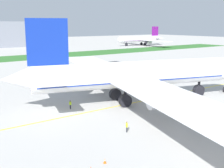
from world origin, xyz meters
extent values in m
plane|color=#ADAAA5|center=(0.00, 0.00, 0.00)|extent=(600.00, 600.00, 0.00)
cube|color=yellow|center=(0.00, 1.49, 0.00)|extent=(280.00, 0.36, 0.01)
cube|color=#2D6628|center=(0.00, 97.23, 0.05)|extent=(320.00, 24.00, 0.10)
cylinder|color=white|center=(-4.69, 1.89, 5.99)|extent=(41.75, 17.15, 5.32)
cube|color=navy|center=(-4.69, 1.89, 5.05)|extent=(40.02, 16.26, 0.64)
sphere|color=white|center=(16.82, -4.56, 5.99)|extent=(5.05, 5.05, 5.05)
cone|color=white|center=(-27.09, 8.60, 6.38)|extent=(6.90, 6.01, 4.52)
cube|color=navy|center=(-21.58, 6.95, 12.90)|extent=(7.39, 2.68, 8.51)
cube|color=white|center=(-20.86, 12.29, 6.78)|extent=(6.87, 9.48, 0.37)
cube|color=white|center=(-23.91, 2.09, 6.78)|extent=(6.87, 9.48, 0.37)
cube|color=white|center=(-0.51, 23.14, 5.32)|extent=(19.69, 38.85, 0.43)
cube|color=white|center=(-12.89, -18.16, 5.32)|extent=(19.69, 38.85, 0.43)
cylinder|color=#B7BABF|center=(-1.75, 14.63, 3.71)|extent=(5.68, 4.25, 2.93)
cylinder|color=black|center=(0.67, 13.91, 3.71)|extent=(1.30, 3.07, 3.07)
cylinder|color=#B7BABF|center=(-9.24, -10.37, 3.71)|extent=(5.68, 4.25, 2.93)
cylinder|color=black|center=(-6.82, -11.10, 3.71)|extent=(1.30, 3.07, 3.07)
cylinder|color=black|center=(10.60, -2.69, 2.29)|extent=(0.56, 0.56, 2.06)
cylinder|color=black|center=(10.60, -2.69, 1.26)|extent=(2.75, 1.81, 2.53)
cylinder|color=black|center=(-7.10, 5.53, 2.29)|extent=(0.56, 0.56, 2.06)
cylinder|color=black|center=(-7.10, 5.53, 1.26)|extent=(2.75, 1.81, 2.53)
cylinder|color=black|center=(-8.71, 0.18, 2.29)|extent=(0.56, 0.56, 2.06)
cylinder|color=black|center=(-8.71, 0.18, 1.26)|extent=(2.75, 1.81, 2.53)
cube|color=black|center=(16.06, -4.33, 6.65)|extent=(2.93, 4.36, 0.96)
sphere|color=black|center=(-19.22, 8.97, 6.46)|extent=(0.37, 0.37, 0.37)
sphere|color=black|center=(-15.83, 7.95, 6.46)|extent=(0.37, 0.37, 0.37)
sphere|color=black|center=(-12.43, 6.93, 6.46)|extent=(0.37, 0.37, 0.37)
sphere|color=black|center=(-9.03, 5.91, 6.46)|extent=(0.37, 0.37, 0.37)
sphere|color=black|center=(-5.64, 4.89, 6.46)|extent=(0.37, 0.37, 0.37)
sphere|color=black|center=(-2.24, 3.88, 6.46)|extent=(0.37, 0.37, 0.37)
sphere|color=black|center=(1.15, 2.86, 6.46)|extent=(0.37, 0.37, 0.37)
sphere|color=black|center=(4.55, 1.84, 6.46)|extent=(0.37, 0.37, 0.37)
sphere|color=black|center=(7.95, 0.82, 6.46)|extent=(0.37, 0.37, 0.37)
sphere|color=black|center=(11.34, -0.19, 6.46)|extent=(0.37, 0.37, 0.37)
cylinder|color=black|center=(17.12, -4.65, 0.60)|extent=(1.76, 0.63, 0.12)
cylinder|color=black|center=(2.45, -2.69, 0.42)|extent=(0.12, 0.12, 0.84)
cylinder|color=#BFE519|center=(2.42, -2.55, 1.10)|extent=(0.10, 0.10, 0.53)
cylinder|color=black|center=(2.49, -2.88, 0.42)|extent=(0.12, 0.12, 0.84)
cylinder|color=#BFE519|center=(2.53, -3.03, 1.10)|extent=(0.10, 0.10, 0.53)
cube|color=#BFE519|center=(2.47, -2.79, 1.13)|extent=(0.34, 0.48, 0.59)
sphere|color=#8C6647|center=(2.47, -2.79, 1.56)|extent=(0.23, 0.23, 0.23)
cylinder|color=black|center=(-17.21, -10.66, 0.42)|extent=(0.12, 0.12, 0.84)
cylinder|color=#BFE519|center=(-17.13, -10.54, 1.11)|extent=(0.10, 0.10, 0.54)
cylinder|color=black|center=(-17.32, -10.82, 0.42)|extent=(0.12, 0.12, 0.84)
cylinder|color=#BFE519|center=(-17.40, -10.95, 1.11)|extent=(0.10, 0.10, 0.54)
cube|color=#BFE519|center=(-17.26, -10.74, 1.14)|extent=(0.45, 0.50, 0.60)
sphere|color=#8C6647|center=(-17.26, -10.74, 1.56)|extent=(0.23, 0.23, 0.23)
cylinder|color=black|center=(-18.14, 5.23, 0.42)|extent=(0.12, 0.12, 0.84)
cylinder|color=#BFE519|center=(-18.14, 5.08, 1.11)|extent=(0.10, 0.10, 0.54)
cylinder|color=black|center=(-18.15, 5.43, 0.42)|extent=(0.12, 0.12, 0.84)
cylinder|color=#BFE519|center=(-18.15, 5.57, 1.11)|extent=(0.10, 0.10, 0.54)
cube|color=#BFE519|center=(-18.15, 5.33, 1.14)|extent=(0.25, 0.45, 0.60)
sphere|color=brown|center=(-18.15, 5.33, 1.57)|extent=(0.23, 0.23, 0.23)
cube|color=#F2590C|center=(-25.76, -17.04, 0.01)|extent=(0.36, 0.36, 0.03)
cone|color=#F2590C|center=(-25.76, -17.04, 0.31)|extent=(0.28, 0.28, 0.55)
cylinder|color=white|center=(-25.76, -17.04, 0.33)|extent=(0.17, 0.17, 0.06)
cube|color=black|center=(20.46, 42.49, 1.48)|extent=(3.92, 2.50, 2.05)
cube|color=black|center=(22.90, 42.60, 1.26)|extent=(1.58, 2.31, 1.62)
cube|color=#263347|center=(23.59, 42.63, 1.58)|extent=(0.16, 1.97, 0.71)
cylinder|color=black|center=(22.85, 43.77, 0.45)|extent=(0.91, 0.34, 0.90)
cylinder|color=black|center=(22.95, 41.43, 0.45)|extent=(0.91, 0.34, 0.90)
cylinder|color=black|center=(19.45, 43.62, 0.45)|extent=(0.91, 0.34, 0.90)
cylinder|color=black|center=(19.55, 41.29, 0.45)|extent=(0.91, 0.34, 0.90)
cylinder|color=white|center=(107.86, 125.36, 5.02)|extent=(32.97, 9.06, 4.46)
cube|color=#661472|center=(107.86, 125.36, 4.24)|extent=(31.63, 8.53, 0.54)
sphere|color=white|center=(90.47, 127.86, 5.02)|extent=(4.24, 4.24, 4.24)
cone|color=white|center=(126.01, 122.75, 5.35)|extent=(5.40, 4.45, 3.79)
cube|color=#661472|center=(121.44, 123.41, 10.81)|extent=(5.88, 1.28, 7.14)
cube|color=white|center=(121.45, 118.90, 5.69)|extent=(4.57, 7.57, 0.31)
cube|color=white|center=(122.72, 127.73, 5.69)|extent=(4.57, 7.57, 0.31)
cube|color=white|center=(107.06, 108.37, 4.46)|extent=(11.30, 30.13, 0.36)
cube|color=white|center=(111.88, 141.89, 4.46)|extent=(11.30, 30.13, 0.36)
cylinder|color=#B7BABF|center=(107.03, 115.06, 3.11)|extent=(4.54, 3.03, 2.45)
cylinder|color=black|center=(104.94, 115.36, 3.11)|extent=(0.73, 2.60, 2.58)
cylinder|color=#B7BABF|center=(109.97, 135.48, 3.11)|extent=(4.54, 3.03, 2.45)
cylinder|color=black|center=(107.87, 135.78, 3.11)|extent=(0.73, 2.60, 2.58)
cylinder|color=black|center=(95.57, 127.13, 1.92)|extent=(0.47, 0.47, 1.73)
cylinder|color=black|center=(95.57, 127.13, 1.06)|extent=(2.23, 1.25, 2.12)
cylinder|color=black|center=(110.11, 122.67, 1.92)|extent=(0.47, 0.47, 1.73)
cylinder|color=black|center=(110.11, 122.67, 1.06)|extent=(2.23, 1.25, 2.12)
cylinder|color=black|center=(110.78, 127.31, 1.92)|extent=(0.47, 0.47, 1.73)
cylinder|color=black|center=(110.78, 127.31, 1.06)|extent=(2.23, 1.25, 2.12)
camera|label=1|loc=(-44.05, -43.14, 16.07)|focal=46.86mm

